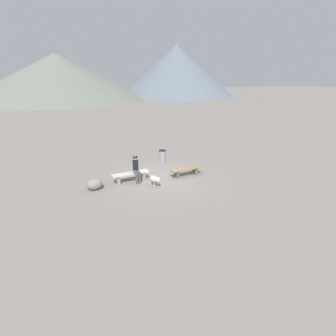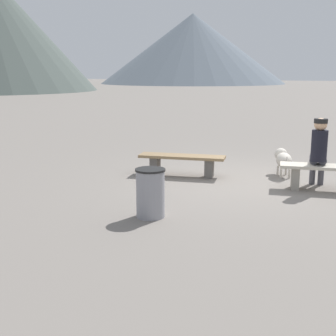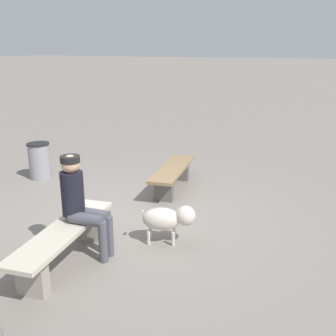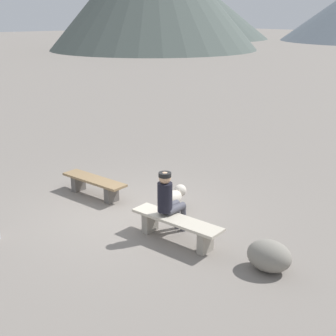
{
  "view_description": "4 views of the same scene",
  "coord_description": "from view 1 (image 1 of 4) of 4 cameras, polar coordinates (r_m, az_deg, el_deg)",
  "views": [
    {
      "loc": [
        2.88,
        12.0,
        5.1
      ],
      "look_at": [
        -0.35,
        0.1,
        0.59
      ],
      "focal_mm": 27.01,
      "sensor_mm": 36.0,
      "label": 1
    },
    {
      "loc": [
        2.18,
        -8.56,
        2.13
      ],
      "look_at": [
        -1.24,
        -1.05,
        0.38
      ],
      "focal_mm": 48.6,
      "sensor_mm": 36.0,
      "label": 2
    },
    {
      "loc": [
        4.8,
        3.06,
        2.57
      ],
      "look_at": [
        -0.72,
        0.23,
        0.64
      ],
      "focal_mm": 41.45,
      "sensor_mm": 36.0,
      "label": 3
    },
    {
      "loc": [
        7.55,
        -5.17,
        4.1
      ],
      "look_at": [
        0.13,
        0.99,
        0.87
      ],
      "focal_mm": 49.35,
      "sensor_mm": 36.0,
      "label": 4
    }
  ],
  "objects": [
    {
      "name": "trash_bin",
      "position": [
        15.9,
        -1.25,
        2.78
      ],
      "size": [
        0.45,
        0.45,
        0.74
      ],
      "color": "gray",
      "rests_on": "ground"
    },
    {
      "name": "distant_peak_1",
      "position": [
        68.21,
        1.9,
        20.99
      ],
      "size": [
        29.4,
        29.4,
        12.39
      ],
      "primitive_type": "cone",
      "color": "slate",
      "rests_on": "ground"
    },
    {
      "name": "boulder",
      "position": [
        12.49,
        -16.24,
        -3.53
      ],
      "size": [
        0.89,
        0.77,
        0.53
      ],
      "primitive_type": "ellipsoid",
      "rotation": [
        0.0,
        0.0,
        3.4
      ],
      "color": "gray",
      "rests_on": "ground"
    },
    {
      "name": "bench_right",
      "position": [
        12.99,
        -8.42,
        -1.67
      ],
      "size": [
        1.94,
        0.79,
        0.47
      ],
      "rotation": [
        0.0,
        0.0,
        0.19
      ],
      "color": "gray",
      "rests_on": "ground"
    },
    {
      "name": "bench_left",
      "position": [
        13.62,
        4.12,
        -0.58
      ],
      "size": [
        1.83,
        0.76,
        0.44
      ],
      "rotation": [
        0.0,
        0.0,
        0.19
      ],
      "color": "#605B56",
      "rests_on": "ground"
    },
    {
      "name": "distant_peak_3",
      "position": [
        63.49,
        -23.63,
        18.29
      ],
      "size": [
        39.11,
        39.11,
        9.69
      ],
      "primitive_type": "cone",
      "color": "slate",
      "rests_on": "ground"
    },
    {
      "name": "seated_person",
      "position": [
        12.83,
        -7.2,
        0.15
      ],
      "size": [
        0.36,
        0.65,
        1.33
      ],
      "rotation": [
        0.0,
        0.0,
        0.13
      ],
      "color": "black",
      "rests_on": "ground"
    },
    {
      "name": "ground",
      "position": [
        13.36,
        -1.56,
        -2.49
      ],
      "size": [
        210.0,
        210.0,
        0.06
      ],
      "primitive_type": "cube",
      "color": "gray"
    },
    {
      "name": "dog",
      "position": [
        12.33,
        -2.98,
        -2.55
      ],
      "size": [
        0.5,
        0.78,
        0.54
      ],
      "rotation": [
        0.0,
        0.0,
        1.95
      ],
      "color": "beige",
      "rests_on": "ground"
    }
  ]
}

